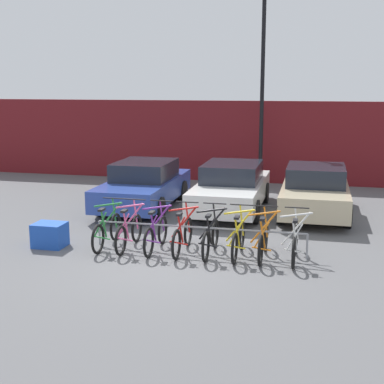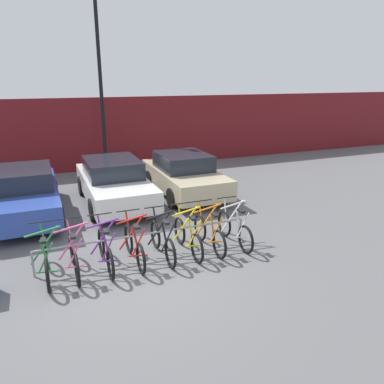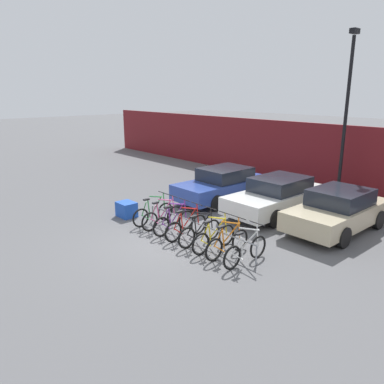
% 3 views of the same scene
% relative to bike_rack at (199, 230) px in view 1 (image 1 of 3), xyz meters
% --- Properties ---
extents(ground_plane, '(120.00, 120.00, 0.00)m').
position_rel_bike_rack_xyz_m(ground_plane, '(-0.48, -0.68, -0.50)').
color(ground_plane, '#59595B').
extents(hoarding_wall, '(36.00, 0.16, 3.05)m').
position_rel_bike_rack_xyz_m(hoarding_wall, '(-0.48, 8.82, 1.02)').
color(hoarding_wall, maroon).
rests_on(hoarding_wall, ground).
extents(bike_rack, '(4.75, 0.04, 0.57)m').
position_rel_bike_rack_xyz_m(bike_rack, '(0.00, 0.00, 0.00)').
color(bike_rack, gray).
rests_on(bike_rack, ground).
extents(bicycle_green, '(0.68, 1.71, 1.05)m').
position_rel_bike_rack_xyz_m(bicycle_green, '(-2.10, -0.15, -0.12)').
color(bicycle_green, black).
rests_on(bicycle_green, ground).
extents(bicycle_pink, '(0.68, 1.71, 1.05)m').
position_rel_bike_rack_xyz_m(bicycle_pink, '(-1.57, -0.15, -0.12)').
color(bicycle_pink, black).
rests_on(bicycle_pink, ground).
extents(bicycle_purple, '(0.68, 1.71, 1.05)m').
position_rel_bike_rack_xyz_m(bicycle_purple, '(-0.94, -0.15, -0.12)').
color(bicycle_purple, black).
rests_on(bicycle_purple, ground).
extents(bicycle_red, '(0.68, 1.71, 1.05)m').
position_rel_bike_rack_xyz_m(bicycle_red, '(-0.33, -0.15, -0.12)').
color(bicycle_red, black).
rests_on(bicycle_red, ground).
extents(bicycle_black, '(0.68, 1.71, 1.05)m').
position_rel_bike_rack_xyz_m(bicycle_black, '(0.30, -0.15, -0.12)').
color(bicycle_black, black).
rests_on(bicycle_black, ground).
extents(bicycle_yellow, '(0.68, 1.71, 1.05)m').
position_rel_bike_rack_xyz_m(bicycle_yellow, '(0.91, -0.15, -0.12)').
color(bicycle_yellow, black).
rests_on(bicycle_yellow, ground).
extents(bicycle_orange, '(0.68, 1.71, 1.05)m').
position_rel_bike_rack_xyz_m(bicycle_orange, '(1.44, -0.15, -0.12)').
color(bicycle_orange, black).
rests_on(bicycle_orange, ground).
extents(bicycle_white, '(0.68, 1.71, 1.05)m').
position_rel_bike_rack_xyz_m(bicycle_white, '(2.10, -0.15, -0.12)').
color(bicycle_white, black).
rests_on(bicycle_white, ground).
extents(car_blue, '(1.91, 4.38, 1.40)m').
position_rel_bike_rack_xyz_m(car_blue, '(-2.52, 3.80, 0.19)').
color(car_blue, '#2D479E').
rests_on(car_blue, ground).
extents(car_white, '(1.91, 4.51, 1.40)m').
position_rel_bike_rack_xyz_m(car_white, '(0.08, 4.04, 0.19)').
color(car_white, silver).
rests_on(car_white, ground).
extents(car_beige, '(1.91, 4.11, 1.40)m').
position_rel_bike_rack_xyz_m(car_beige, '(2.46, 4.05, 0.19)').
color(car_beige, '#C1B28E').
rests_on(car_beige, ground).
extents(lamp_post, '(0.24, 0.44, 6.86)m').
position_rel_bike_rack_xyz_m(lamp_post, '(0.50, 7.83, 3.29)').
color(lamp_post, black).
rests_on(lamp_post, ground).
extents(cargo_crate, '(0.70, 0.56, 0.55)m').
position_rel_bike_rack_xyz_m(cargo_crate, '(-3.38, -0.44, -0.22)').
color(cargo_crate, blue).
rests_on(cargo_crate, ground).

